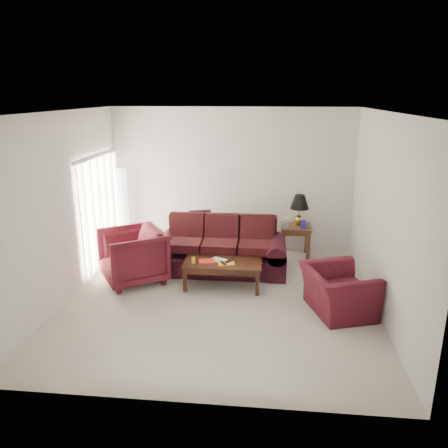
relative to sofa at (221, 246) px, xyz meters
name	(u,v)px	position (x,y,z in m)	size (l,w,h in m)	color
floor	(219,300)	(0.10, -1.23, -0.50)	(5.00, 5.00, 0.00)	#BEB8A2
blinds	(101,212)	(-2.32, 0.07, 0.58)	(0.10, 2.00, 2.16)	silver
sofa	(221,246)	(0.00, 0.00, 0.00)	(2.44, 1.05, 1.00)	black
throw_pillow	(200,221)	(-0.50, 0.75, 0.26)	(0.44, 0.12, 0.44)	black
end_table	(295,241)	(1.44, 0.92, -0.17)	(0.61, 0.61, 0.67)	#56301D
table_lamp	(299,210)	(1.50, 0.96, 0.49)	(0.38, 0.38, 0.64)	#B19937
clock	(285,225)	(1.22, 0.74, 0.24)	(0.14, 0.05, 0.14)	#B7B7BB
blue_canister	(303,224)	(1.58, 0.77, 0.25)	(0.10, 0.10, 0.16)	#1C189D
picture_frame	(288,218)	(1.28, 1.16, 0.25)	(0.13, 0.02, 0.16)	silver
floor_lamp	(123,211)	(-2.17, 0.89, 0.40)	(0.29, 0.29, 1.79)	silver
armchair_left	(133,256)	(-1.51, -0.63, -0.02)	(1.03, 1.06, 0.96)	#461018
armchair_right	(338,291)	(1.97, -1.43, -0.15)	(1.07, 0.94, 0.70)	#420F18
coffee_table	(223,274)	(0.11, -0.70, -0.27)	(1.34, 0.67, 0.47)	black
magazine_red	(207,261)	(-0.16, -0.74, -0.02)	(0.27, 0.20, 0.02)	red
magazine_white	(218,260)	(0.03, -0.64, -0.02)	(0.25, 0.19, 0.01)	white
magazine_orange	(226,263)	(0.18, -0.79, -0.02)	(0.28, 0.21, 0.02)	gold
remote_a	(223,263)	(0.13, -0.83, 0.00)	(0.05, 0.16, 0.02)	black
remote_b	(230,261)	(0.24, -0.72, 0.00)	(0.05, 0.19, 0.02)	black
yellow_glass	(194,260)	(-0.38, -0.82, 0.02)	(0.06, 0.06, 0.11)	gold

